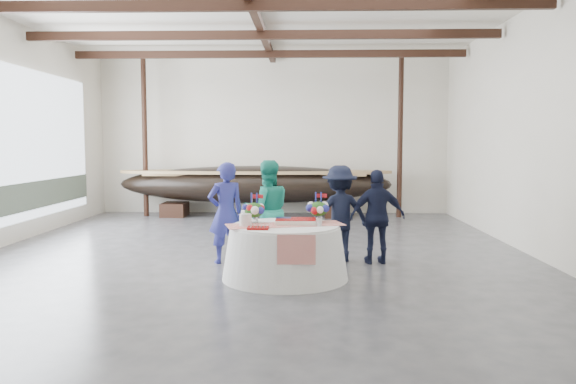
{
  "coord_description": "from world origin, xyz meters",
  "views": [
    {
      "loc": [
        0.92,
        -10.28,
        2.03
      ],
      "look_at": [
        0.62,
        -0.59,
        1.18
      ],
      "focal_mm": 35.0,
      "sensor_mm": 36.0,
      "label": 1
    }
  ],
  "objects": [
    {
      "name": "guest_woman_teal",
      "position": [
        0.27,
        -0.74,
        0.87
      ],
      "size": [
        1.0,
        0.88,
        1.74
      ],
      "primitive_type": "imported",
      "rotation": [
        0.0,
        0.0,
        3.44
      ],
      "color": "teal",
      "rests_on": "ground"
    },
    {
      "name": "wall_right",
      "position": [
        5.0,
        0.0,
        2.25
      ],
      "size": [
        0.02,
        12.0,
        4.5
      ],
      "primitive_type": "cube",
      "color": "silver",
      "rests_on": "ground"
    },
    {
      "name": "tabletop_items",
      "position": [
        0.59,
        -1.81,
        0.96
      ],
      "size": [
        1.83,
        1.03,
        0.4
      ],
      "color": "red",
      "rests_on": "banquet_table"
    },
    {
      "name": "banquet_table",
      "position": [
        0.62,
        -1.99,
        0.4
      ],
      "size": [
        1.89,
        1.89,
        0.81
      ],
      "color": "silver",
      "rests_on": "ground"
    },
    {
      "name": "open_bay",
      "position": [
        -4.95,
        1.0,
        1.83
      ],
      "size": [
        0.03,
        7.0,
        3.2
      ],
      "color": "silver",
      "rests_on": "ground"
    },
    {
      "name": "guest_man_left",
      "position": [
        1.51,
        -0.72,
        0.82
      ],
      "size": [
        1.18,
        0.84,
        1.65
      ],
      "primitive_type": "imported",
      "rotation": [
        0.0,
        0.0,
        3.37
      ],
      "color": "black",
      "rests_on": "ground"
    },
    {
      "name": "longboat_display",
      "position": [
        -0.46,
        5.1,
        0.9
      ],
      "size": [
        7.5,
        1.5,
        1.41
      ],
      "color": "black",
      "rests_on": "ground"
    },
    {
      "name": "wall_back",
      "position": [
        0.0,
        6.0,
        2.25
      ],
      "size": [
        10.0,
        0.02,
        4.5
      ],
      "primitive_type": "cube",
      "color": "silver",
      "rests_on": "ground"
    },
    {
      "name": "pavilion_structure",
      "position": [
        0.0,
        0.86,
        4.0
      ],
      "size": [
        9.8,
        11.76,
        4.5
      ],
      "color": "black",
      "rests_on": "ground"
    },
    {
      "name": "ceiling",
      "position": [
        0.0,
        0.0,
        4.5
      ],
      "size": [
        10.0,
        12.0,
        0.01
      ],
      "primitive_type": "cube",
      "color": "white",
      "rests_on": "wall_back"
    },
    {
      "name": "guest_woman_blue",
      "position": [
        -0.42,
        -0.91,
        0.85
      ],
      "size": [
        0.74,
        0.64,
        1.71
      ],
      "primitive_type": "imported",
      "rotation": [
        0.0,
        0.0,
        3.59
      ],
      "color": "navy",
      "rests_on": "ground"
    },
    {
      "name": "wall_front",
      "position": [
        0.0,
        -6.0,
        2.25
      ],
      "size": [
        10.0,
        0.02,
        4.5
      ],
      "primitive_type": "cube",
      "color": "silver",
      "rests_on": "ground"
    },
    {
      "name": "guest_man_right",
      "position": [
        2.14,
        -0.9,
        0.79
      ],
      "size": [
        0.96,
        0.47,
        1.59
      ],
      "primitive_type": "imported",
      "rotation": [
        0.0,
        0.0,
        3.24
      ],
      "color": "#141931",
      "rests_on": "ground"
    },
    {
      "name": "floor",
      "position": [
        0.0,
        0.0,
        0.0
      ],
      "size": [
        10.0,
        12.0,
        0.01
      ],
      "primitive_type": "cube",
      "color": "#3D3D42",
      "rests_on": "ground"
    }
  ]
}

